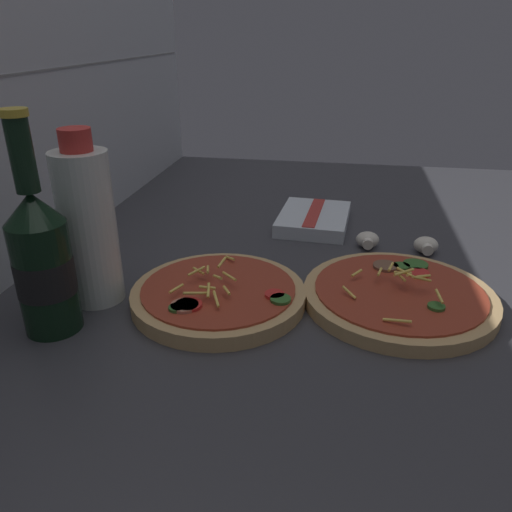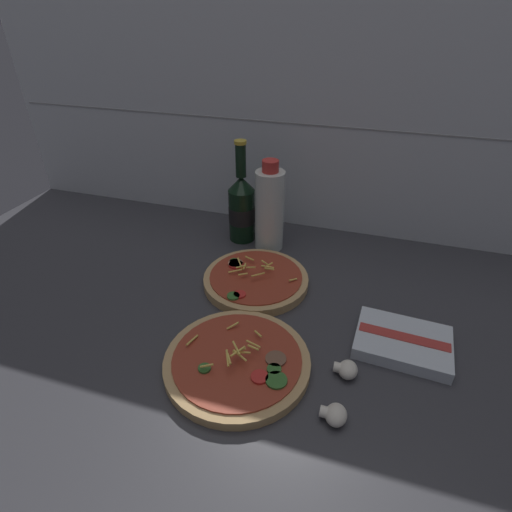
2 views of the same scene
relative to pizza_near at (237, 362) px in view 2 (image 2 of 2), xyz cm
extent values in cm
cube|color=#38383D|center=(-5.10, 8.55, -2.27)|extent=(160.00, 90.00, 2.50)
cube|color=silver|center=(-5.10, 54.05, 26.48)|extent=(160.00, 1.00, 60.00)
cube|color=gray|center=(-5.10, 53.50, 26.48)|extent=(156.80, 0.16, 0.30)
cylinder|color=tan|center=(-0.07, 0.02, -0.15)|extent=(25.01, 25.01, 1.75)
cylinder|color=#9E3823|center=(-0.07, 0.02, 0.88)|extent=(22.01, 22.01, 0.30)
cylinder|color=#336628|center=(7.58, -2.84, 1.23)|extent=(3.50, 3.50, 0.40)
cylinder|color=#336628|center=(6.66, -0.78, 1.23)|extent=(2.39, 2.39, 0.40)
cylinder|color=#336628|center=(-4.29, -3.99, 1.23)|extent=(2.11, 2.11, 0.40)
cylinder|color=brown|center=(6.36, 1.43, 1.23)|extent=(3.54, 3.54, 0.40)
cylinder|color=red|center=(4.84, -3.00, 1.23)|extent=(2.84, 2.84, 0.40)
cylinder|color=#EFCC56|center=(0.71, 0.01, 3.05)|extent=(1.32, 1.81, 0.87)
cylinder|color=#EFCC56|center=(-0.77, -2.44, 3.13)|extent=(1.57, 2.72, 1.31)
cylinder|color=#EFCC56|center=(2.03, 2.57, 2.32)|extent=(2.78, 0.91, 0.65)
cylinder|color=#EFCC56|center=(-3.66, -4.27, 2.36)|extent=(2.25, 0.93, 1.01)
cylinder|color=#EFCC56|center=(-8.82, 1.04, 1.47)|extent=(1.01, 3.25, 0.77)
cylinder|color=#EFCC56|center=(-0.41, -2.65, 3.34)|extent=(1.49, 2.03, 0.59)
cylinder|color=#EFCC56|center=(1.97, 5.59, 1.91)|extent=(1.83, 1.56, 0.58)
cylinder|color=#EFCC56|center=(0.38, -0.66, 3.23)|extent=(2.03, 2.59, 0.83)
cylinder|color=#EFCC56|center=(0.78, -0.01, 2.50)|extent=(2.99, 1.23, 0.60)
cylinder|color=#EFCC56|center=(2.45, 1.16, 3.00)|extent=(2.20, 0.97, 0.53)
cylinder|color=#EFCC56|center=(0.87, -1.08, 2.88)|extent=(2.77, 1.19, 1.20)
cylinder|color=#EFCC56|center=(-3.18, 6.54, 1.60)|extent=(2.01, 1.95, 0.97)
cylinder|color=#EFCC56|center=(0.00, -0.27, 3.51)|extent=(2.36, 2.78, 0.42)
cylinder|color=tan|center=(-4.03, 23.45, -0.04)|extent=(22.98, 22.98, 1.97)
cylinder|color=#9E3823|center=(-4.03, 23.45, 1.10)|extent=(20.22, 20.22, 0.30)
cylinder|color=#B7755B|center=(-9.77, 26.25, 1.45)|extent=(3.44, 3.44, 0.40)
cylinder|color=#336628|center=(-6.16, 14.95, 1.45)|extent=(2.61, 2.61, 0.40)
cylinder|color=red|center=(-9.49, 25.83, 1.45)|extent=(3.34, 3.34, 0.40)
cylinder|color=red|center=(-4.84, 15.84, 1.45)|extent=(2.51, 2.51, 0.40)
cylinder|color=#336628|center=(-10.44, 27.00, 1.45)|extent=(2.05, 2.05, 0.40)
cylinder|color=#EFCC56|center=(4.19, 23.72, 1.66)|extent=(1.63, 1.72, 0.61)
cylinder|color=#EFCC56|center=(-3.16, 22.15, 2.51)|extent=(2.49, 2.43, 0.53)
cylinder|color=#EFCC56|center=(-2.00, 26.66, 2.35)|extent=(1.46, 2.00, 0.55)
cylinder|color=#EFCC56|center=(-5.04, 23.23, 3.28)|extent=(1.86, 1.68, 0.85)
cylinder|color=#EFCC56|center=(-6.42, 21.76, 2.21)|extent=(1.94, 1.43, 0.38)
cylinder|color=#EFCC56|center=(-7.02, 28.15, 2.17)|extent=(2.46, 1.30, 0.37)
cylinder|color=#EFCC56|center=(-2.99, 26.66, 2.81)|extent=(2.11, 2.10, 0.86)
cylinder|color=#EFCC56|center=(-6.88, 24.13, 2.62)|extent=(0.56, 2.12, 0.50)
cylinder|color=#EFCC56|center=(-8.37, 25.24, 2.51)|extent=(2.12, 2.79, 1.07)
cylinder|color=#EFCC56|center=(-1.92, 25.39, 2.66)|extent=(2.86, 1.09, 0.81)
cylinder|color=#EFCC56|center=(-1.07, 23.63, 3.45)|extent=(2.32, 0.85, 0.79)
cylinder|color=#EFCC56|center=(-7.53, 23.81, 2.62)|extent=(2.35, 0.81, 1.11)
cylinder|color=#EFCC56|center=(-8.52, 22.60, 2.06)|extent=(2.92, 1.58, 0.86)
cylinder|color=black|center=(-13.45, 41.61, 5.76)|extent=(6.66, 6.66, 13.58)
cone|color=black|center=(-13.45, 41.61, 14.34)|extent=(6.66, 6.66, 3.57)
cylinder|color=black|center=(-13.45, 41.61, 20.09)|extent=(2.53, 2.53, 7.93)
cylinder|color=gold|center=(-13.45, 41.61, 24.45)|extent=(2.91, 2.91, 0.80)
cylinder|color=black|center=(-13.45, 41.61, 6.04)|extent=(6.73, 6.73, 4.34)
cylinder|color=silver|center=(-5.67, 39.75, 8.93)|extent=(7.04, 7.04, 19.90)
cylinder|color=red|center=(-5.67, 39.75, 20.23)|extent=(3.87, 3.87, 2.71)
cylinder|color=white|center=(15.94, -5.65, 0.32)|extent=(1.73, 1.73, 1.73)
ellipsoid|color=silver|center=(17.48, -5.65, 0.32)|extent=(3.27, 3.84, 2.69)
cylinder|color=white|center=(16.68, 3.57, 0.30)|extent=(1.70, 1.70, 1.70)
ellipsoid|color=silver|center=(18.19, 3.57, 0.30)|extent=(3.21, 3.78, 2.64)
cube|color=silver|center=(26.87, 13.04, 0.18)|extent=(17.20, 13.24, 2.40)
cube|color=#B73833|center=(26.87, 13.04, 1.46)|extent=(15.73, 3.20, 0.16)
camera|label=1|loc=(-60.07, 9.04, 32.16)|focal=35.00mm
camera|label=2|loc=(17.15, -44.33, 51.97)|focal=28.00mm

